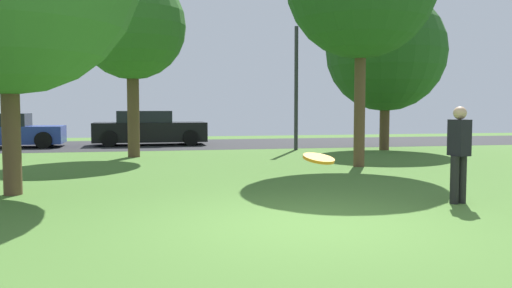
{
  "coord_description": "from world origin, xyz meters",
  "views": [
    {
      "loc": [
        -2.17,
        -6.82,
        1.58
      ],
      "look_at": [
        0.0,
        3.17,
        0.88
      ],
      "focal_mm": 37.85,
      "sensor_mm": 36.0,
      "label": 1
    }
  ],
  "objects_px": {
    "parked_car_blue": "(6,132)",
    "parked_car_black": "(149,129)",
    "frisbee_disc": "(319,158)",
    "oak_tree_right": "(132,26)",
    "street_lamp_post": "(296,89)",
    "person_bystander": "(459,151)",
    "oak_tree_left": "(386,51)"
  },
  "relations": [
    {
      "from": "frisbee_disc",
      "to": "parked_car_black",
      "type": "distance_m",
      "value": 18.52
    },
    {
      "from": "oak_tree_right",
      "to": "street_lamp_post",
      "type": "xyz_separation_m",
      "value": [
        5.8,
        1.63,
        -1.83
      ]
    },
    {
      "from": "oak_tree_left",
      "to": "parked_car_blue",
      "type": "bearing_deg",
      "value": 163.25
    },
    {
      "from": "oak_tree_right",
      "to": "person_bystander",
      "type": "distance_m",
      "value": 11.35
    },
    {
      "from": "oak_tree_right",
      "to": "frisbee_disc",
      "type": "bearing_deg",
      "value": -82.86
    },
    {
      "from": "street_lamp_post",
      "to": "parked_car_black",
      "type": "bearing_deg",
      "value": 144.42
    },
    {
      "from": "person_bystander",
      "to": "parked_car_black",
      "type": "relative_size",
      "value": 0.35
    },
    {
      "from": "oak_tree_left",
      "to": "street_lamp_post",
      "type": "relative_size",
      "value": 1.28
    },
    {
      "from": "oak_tree_right",
      "to": "oak_tree_left",
      "type": "bearing_deg",
      "value": 5.94
    },
    {
      "from": "oak_tree_left",
      "to": "person_bystander",
      "type": "distance_m",
      "value": 11.43
    },
    {
      "from": "oak_tree_left",
      "to": "frisbee_disc",
      "type": "relative_size",
      "value": 15.82
    },
    {
      "from": "street_lamp_post",
      "to": "person_bystander",
      "type": "bearing_deg",
      "value": -92.73
    },
    {
      "from": "parked_car_blue",
      "to": "parked_car_black",
      "type": "height_order",
      "value": "parked_car_black"
    },
    {
      "from": "parked_car_black",
      "to": "street_lamp_post",
      "type": "bearing_deg",
      "value": -35.58
    },
    {
      "from": "oak_tree_right",
      "to": "parked_car_blue",
      "type": "distance_m",
      "value": 7.88
    },
    {
      "from": "oak_tree_right",
      "to": "person_bystander",
      "type": "bearing_deg",
      "value": -61.05
    },
    {
      "from": "frisbee_disc",
      "to": "person_bystander",
      "type": "bearing_deg",
      "value": 44.6
    },
    {
      "from": "person_bystander",
      "to": "street_lamp_post",
      "type": "relative_size",
      "value": 0.35
    },
    {
      "from": "person_bystander",
      "to": "frisbee_disc",
      "type": "height_order",
      "value": "person_bystander"
    },
    {
      "from": "parked_car_black",
      "to": "street_lamp_post",
      "type": "relative_size",
      "value": 1.02
    },
    {
      "from": "oak_tree_right",
      "to": "street_lamp_post",
      "type": "height_order",
      "value": "oak_tree_right"
    },
    {
      "from": "street_lamp_post",
      "to": "oak_tree_left",
      "type": "bearing_deg",
      "value": -12.42
    },
    {
      "from": "oak_tree_right",
      "to": "street_lamp_post",
      "type": "bearing_deg",
      "value": 15.72
    },
    {
      "from": "frisbee_disc",
      "to": "parked_car_black",
      "type": "xyz_separation_m",
      "value": [
        -1.07,
        18.49,
        -0.49
      ]
    },
    {
      "from": "oak_tree_left",
      "to": "parked_car_black",
      "type": "distance_m",
      "value": 9.95
    },
    {
      "from": "oak_tree_left",
      "to": "person_bystander",
      "type": "relative_size",
      "value": 3.63
    },
    {
      "from": "oak_tree_left",
      "to": "oak_tree_right",
      "type": "bearing_deg",
      "value": -174.06
    },
    {
      "from": "frisbee_disc",
      "to": "parked_car_blue",
      "type": "bearing_deg",
      "value": 109.75
    },
    {
      "from": "oak_tree_right",
      "to": "street_lamp_post",
      "type": "relative_size",
      "value": 1.28
    },
    {
      "from": "person_bystander",
      "to": "parked_car_blue",
      "type": "bearing_deg",
      "value": 23.71
    },
    {
      "from": "person_bystander",
      "to": "frisbee_disc",
      "type": "relative_size",
      "value": 4.36
    },
    {
      "from": "oak_tree_right",
      "to": "frisbee_disc",
      "type": "xyz_separation_m",
      "value": [
        1.64,
        -13.11,
        -2.92
      ]
    }
  ]
}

